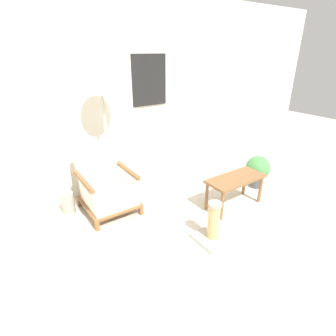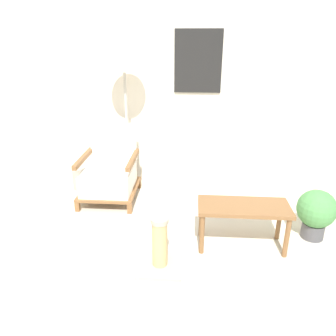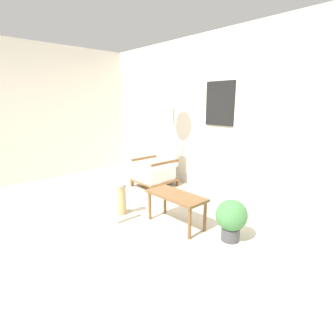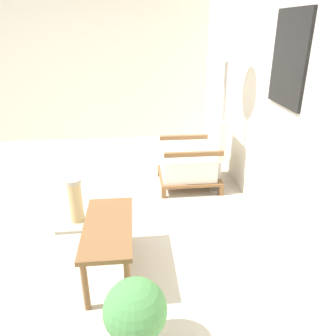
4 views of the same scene
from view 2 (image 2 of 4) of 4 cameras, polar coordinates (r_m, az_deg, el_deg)
ground_plane at (r=2.54m, az=-1.46°, el=-24.01°), size 14.00×14.00×0.00m
wall_back at (r=4.14m, az=1.71°, el=15.37°), size 8.00×0.09×2.70m
armchair at (r=3.95m, az=-10.10°, el=-0.89°), size 0.64×0.71×0.85m
floor_lamp at (r=3.90m, az=-7.69°, el=17.41°), size 0.44×0.44×1.72m
coffee_table at (r=3.05m, az=13.00°, el=-7.40°), size 0.82×0.36×0.43m
vase at (r=4.33m, az=-15.24°, el=-1.76°), size 0.16×0.16×0.28m
potted_plant at (r=3.43m, az=24.40°, el=-6.91°), size 0.37×0.37×0.50m
scratching_post at (r=2.82m, az=-1.43°, el=-14.06°), size 0.38×0.38×0.48m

